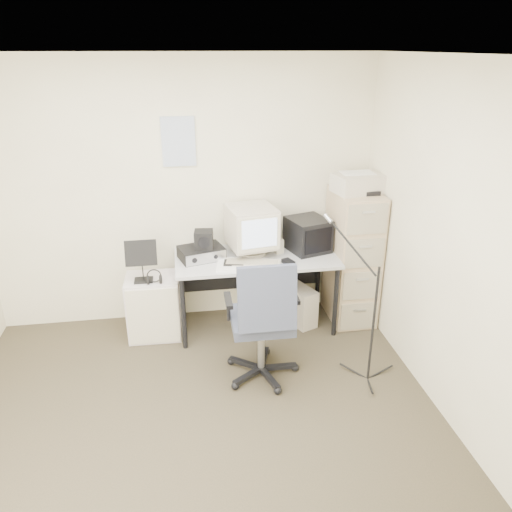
{
  "coord_description": "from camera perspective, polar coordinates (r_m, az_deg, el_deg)",
  "views": [
    {
      "loc": [
        -0.04,
        -2.77,
        2.55
      ],
      "look_at": [
        0.55,
        0.95,
        0.95
      ],
      "focal_mm": 35.0,
      "sensor_mm": 36.0,
      "label": 1
    }
  ],
  "objects": [
    {
      "name": "floor",
      "position": [
        3.77,
        -6.38,
        -19.85
      ],
      "size": [
        3.6,
        3.6,
        0.01
      ],
      "primitive_type": "cube",
      "color": "#383324",
      "rests_on": "ground"
    },
    {
      "name": "ceiling",
      "position": [
        2.77,
        -8.79,
        21.76
      ],
      "size": [
        3.6,
        3.6,
        0.01
      ],
      "primitive_type": "cube",
      "color": "white",
      "rests_on": "ground"
    },
    {
      "name": "wall_back",
      "position": [
        4.75,
        -8.25,
        6.89
      ],
      "size": [
        3.6,
        0.02,
        2.5
      ],
      "primitive_type": "cube",
      "color": "#F6EFC8",
      "rests_on": "ground"
    },
    {
      "name": "wall_right",
      "position": [
        3.57,
        22.8,
        -0.21
      ],
      "size": [
        0.02,
        3.6,
        2.5
      ],
      "primitive_type": "cube",
      "color": "#F6EFC8",
      "rests_on": "ground"
    },
    {
      "name": "wall_calendar",
      "position": [
        4.63,
        -8.85,
        12.79
      ],
      "size": [
        0.3,
        0.02,
        0.44
      ],
      "primitive_type": "cube",
      "color": "white",
      "rests_on": "wall_back"
    },
    {
      "name": "filing_cabinet",
      "position": [
        4.93,
        10.92,
        -0.1
      ],
      "size": [
        0.4,
        0.6,
        1.3
      ],
      "primitive_type": "cube",
      "color": "tan",
      "rests_on": "floor"
    },
    {
      "name": "printer",
      "position": [
        4.69,
        11.63,
        8.14
      ],
      "size": [
        0.48,
        0.37,
        0.17
      ],
      "primitive_type": "cube",
      "rotation": [
        0.0,
        0.0,
        0.19
      ],
      "color": "#BDB5A9",
      "rests_on": "filing_cabinet"
    },
    {
      "name": "desk",
      "position": [
        4.8,
        0.0,
        -4.08
      ],
      "size": [
        1.5,
        0.7,
        0.73
      ],
      "primitive_type": "cube",
      "color": "#B5B5B5",
      "rests_on": "floor"
    },
    {
      "name": "crt_monitor",
      "position": [
        4.63,
        -0.53,
        2.9
      ],
      "size": [
        0.48,
        0.5,
        0.46
      ],
      "primitive_type": "cube",
      "rotation": [
        0.0,
        0.0,
        0.17
      ],
      "color": "#BDB5A9",
      "rests_on": "desk"
    },
    {
      "name": "crt_tv",
      "position": [
        4.77,
        5.93,
        2.46
      ],
      "size": [
        0.44,
        0.45,
        0.31
      ],
      "primitive_type": "cube",
      "rotation": [
        0.0,
        0.0,
        0.3
      ],
      "color": "black",
      "rests_on": "desk"
    },
    {
      "name": "desk_speaker",
      "position": [
        4.71,
        2.63,
        1.15
      ],
      "size": [
        0.09,
        0.09,
        0.14
      ],
      "primitive_type": "cube",
      "rotation": [
        0.0,
        0.0,
        0.2
      ],
      "color": "beige",
      "rests_on": "desk"
    },
    {
      "name": "keyboard",
      "position": [
        4.46,
        -0.44,
        -0.87
      ],
      "size": [
        0.53,
        0.29,
        0.03
      ],
      "primitive_type": "cube",
      "rotation": [
        0.0,
        0.0,
        -0.24
      ],
      "color": "#BDB5A9",
      "rests_on": "desk"
    },
    {
      "name": "mouse",
      "position": [
        4.49,
        3.71,
        -0.7
      ],
      "size": [
        0.11,
        0.14,
        0.04
      ],
      "primitive_type": "cube",
      "rotation": [
        0.0,
        0.0,
        0.37
      ],
      "color": "black",
      "rests_on": "desk"
    },
    {
      "name": "radio_receiver",
      "position": [
        4.61,
        -6.28,
        0.37
      ],
      "size": [
        0.45,
        0.37,
        0.11
      ],
      "primitive_type": "cube",
      "rotation": [
        0.0,
        0.0,
        0.27
      ],
      "color": "black",
      "rests_on": "desk"
    },
    {
      "name": "radio_speaker",
      "position": [
        4.54,
        -5.99,
        1.89
      ],
      "size": [
        0.18,
        0.17,
        0.17
      ],
      "primitive_type": "cube",
      "rotation": [
        0.0,
        0.0,
        -0.12
      ],
      "color": "black",
      "rests_on": "radio_receiver"
    },
    {
      "name": "papers",
      "position": [
        4.46,
        -3.06,
        -0.98
      ],
      "size": [
        0.27,
        0.33,
        0.02
      ],
      "primitive_type": "cube",
      "rotation": [
        0.0,
        0.0,
        -0.18
      ],
      "color": "white",
      "rests_on": "desk"
    },
    {
      "name": "pc_tower",
      "position": [
        4.96,
        4.89,
        -5.53
      ],
      "size": [
        0.32,
        0.44,
        0.38
      ],
      "primitive_type": "cube",
      "rotation": [
        0.0,
        0.0,
        0.39
      ],
      "color": "#BDB5A9",
      "rests_on": "floor"
    },
    {
      "name": "office_chair",
      "position": [
        4.01,
        0.61,
        -7.07
      ],
      "size": [
        0.63,
        0.63,
        1.08
      ],
      "primitive_type": "cube",
      "rotation": [
        0.0,
        0.0,
        -0.02
      ],
      "color": "#4C5167",
      "rests_on": "floor"
    },
    {
      "name": "side_cart",
      "position": [
        4.78,
        -11.59,
        -5.66
      ],
      "size": [
        0.49,
        0.39,
        0.59
      ],
      "primitive_type": "cube",
      "rotation": [
        0.0,
        0.0,
        -0.02
      ],
      "color": "silver",
      "rests_on": "floor"
    },
    {
      "name": "music_stand",
      "position": [
        4.52,
        -12.93,
        -0.49
      ],
      "size": [
        0.31,
        0.23,
        0.4
      ],
      "primitive_type": "cube",
      "rotation": [
        0.0,
        0.0,
        0.34
      ],
      "color": "black",
      "rests_on": "side_cart"
    },
    {
      "name": "headphones",
      "position": [
        4.51,
        -11.55,
        -2.55
      ],
      "size": [
        0.15,
        0.15,
        0.03
      ],
      "primitive_type": "torus",
      "rotation": [
        0.0,
        0.0,
        0.08
      ],
      "color": "black",
      "rests_on": "side_cart"
    },
    {
      "name": "mic_stand",
      "position": [
        4.01,
        13.45,
        -5.79
      ],
      "size": [
        0.03,
        0.03,
        1.32
      ],
      "primitive_type": "cylinder",
      "rotation": [
        0.0,
        0.0,
        2.04
      ],
      "color": "black",
      "rests_on": "floor"
    }
  ]
}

